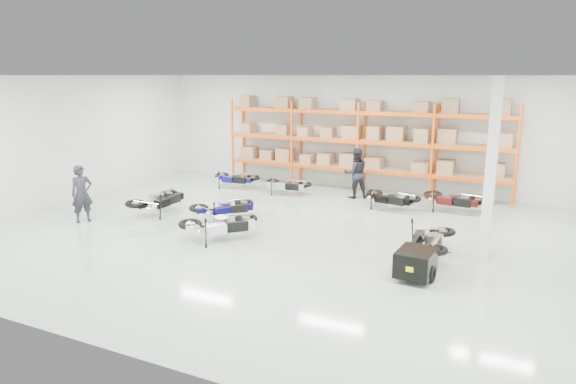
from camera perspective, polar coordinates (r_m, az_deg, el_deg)
The scene contains 14 objects.
room at distance 14.29m, azimuth 0.19°, elevation 3.77°, with size 18.00×18.00×18.00m.
pallet_rack at distance 20.25m, azimuth 8.16°, elevation 6.36°, with size 11.28×0.98×3.62m.
structural_column at distance 13.45m, azimuth 21.61°, elevation 2.27°, with size 0.25×0.25×4.50m, color white.
moto_blue_centre at distance 16.22m, azimuth -7.10°, elevation -1.34°, with size 0.81×1.82×1.11m, color #0A0748, non-canonical shape.
moto_silver_left at distance 14.35m, azimuth -7.49°, elevation -3.10°, with size 0.86×1.93×1.18m, color silver, non-canonical shape.
moto_black_far_left at distance 17.48m, azimuth -14.19°, elevation -0.47°, with size 0.87×1.95×1.19m, color black, non-canonical shape.
moto_touring_right at distance 13.40m, azimuth 15.49°, elevation -4.70°, with size 0.84×1.88×1.15m, color black, non-canonical shape.
trailer at distance 11.96m, azimuth 14.01°, elevation -7.63°, with size 0.87×1.65×0.69m.
moto_back_a at distance 20.99m, azimuth -5.94°, elevation 1.86°, with size 0.76×1.71×1.04m, color #100B69, non-canonical shape.
moto_back_b at distance 19.72m, azimuth -0.16°, elevation 1.12°, with size 0.72×1.61×0.98m, color #A8ACB1, non-canonical shape.
moto_back_c at distance 17.86m, azimuth 11.30°, elevation -0.28°, with size 0.76×1.72×1.05m, color black, non-canonical shape.
moto_back_d at distance 18.09m, azimuth 17.89°, elevation -0.39°, with size 0.81×1.81×1.11m, color #460E0E, non-canonical shape.
person_left at distance 17.19m, azimuth -21.93°, elevation -0.20°, with size 0.66×0.43×1.80m, color #21212A.
person_back at distance 19.25m, azimuth 7.53°, elevation 2.08°, with size 0.92×0.71×1.89m, color black.
Camera 1 is at (6.10, -12.72, 4.52)m, focal length 32.00 mm.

